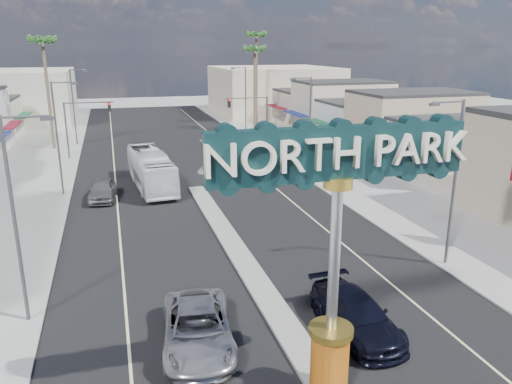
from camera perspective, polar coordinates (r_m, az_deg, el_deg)
ground at (r=43.38m, az=-7.09°, el=0.76°), size 160.00×160.00×0.00m
road at (r=43.38m, az=-7.09°, el=0.76°), size 20.00×120.00×0.01m
median_island at (r=28.54m, az=-1.76°, el=-7.39°), size 1.30×30.00×0.16m
sidewalk_left at (r=43.53m, az=-25.58°, el=-0.62°), size 8.00×120.00×0.12m
sidewalk_right at (r=47.52m, az=9.80°, el=2.09°), size 8.00×120.00×0.12m
storefront_row_right at (r=62.86m, az=13.04°, el=8.09°), size 12.00×42.00×6.00m
backdrop_far_left at (r=88.02m, az=-26.78°, el=9.70°), size 20.00×20.00×8.00m
backdrop_far_right at (r=91.20m, az=2.02°, el=11.57°), size 20.00×20.00×8.00m
gateway_sign at (r=15.82m, az=9.12°, el=-4.73°), size 8.20×1.50×9.15m
traffic_signal_left at (r=55.85m, az=-19.10°, el=7.95°), size 5.09×0.45×6.00m
traffic_signal_right at (r=57.94m, az=-0.46°, el=9.11°), size 5.09×0.45×6.00m
streetlight_l_near at (r=22.62m, az=-25.59°, el=-1.99°), size 2.03×0.22×9.00m
streetlight_l_mid at (r=42.00m, az=-21.60°, el=6.30°), size 2.03×0.22×9.00m
streetlight_l_far at (r=63.76m, az=-20.03°, el=9.52°), size 2.03×0.22×9.00m
streetlight_r_near at (r=27.97m, az=21.54°, el=1.76°), size 2.03×0.22×9.00m
streetlight_r_mid at (r=45.11m, az=5.99°, el=7.97°), size 2.03×0.22×9.00m
streetlight_r_far at (r=65.85m, az=-1.33°, el=10.67°), size 2.03×0.22×9.00m
palm_left_far at (r=61.65m, az=-23.18°, el=15.02°), size 2.60×2.60×13.10m
palm_right_mid at (r=70.08m, az=-0.14°, el=15.55°), size 2.60×2.60×12.10m
palm_right_far at (r=76.40m, az=0.06°, el=16.95°), size 2.60×2.60×14.10m
suv_left at (r=20.62m, az=-6.71°, el=-15.18°), size 3.36×6.14×1.63m
suv_right at (r=21.81m, az=11.34°, el=-13.55°), size 2.48×5.63×1.61m
car_parked_left at (r=40.65m, az=-17.15°, el=0.24°), size 2.38×4.85×1.59m
city_bus at (r=43.19m, az=-11.93°, el=2.55°), size 3.44×11.17×3.06m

